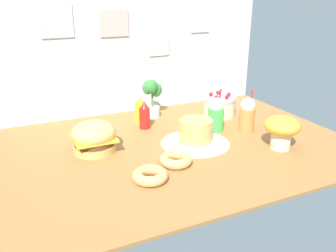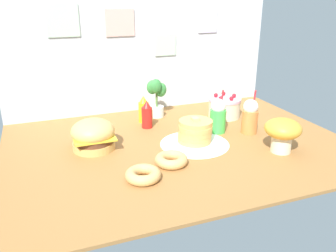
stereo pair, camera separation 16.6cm
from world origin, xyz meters
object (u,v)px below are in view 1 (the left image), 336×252
(ketchup_bottle, at_px, (145,116))
(potted_plant, at_px, (152,97))
(donut_chocolate, at_px, (176,159))
(burger, at_px, (94,137))
(cream_soda_cup, at_px, (216,115))
(donut_pink_glaze, at_px, (150,175))
(mushroom_stool, at_px, (282,129))
(pancake_stack, at_px, (196,133))
(orange_float_cup, at_px, (247,115))
(mustard_bottle, at_px, (140,111))
(layer_cake, at_px, (219,106))

(ketchup_bottle, distance_m, potted_plant, 0.28)
(donut_chocolate, xyz_separation_m, potted_plant, (0.21, 0.89, 0.15))
(burger, xyz_separation_m, cream_soda_cup, (0.94, -0.02, 0.03))
(donut_pink_glaze, distance_m, mushroom_stool, 0.98)
(pancake_stack, relative_size, ketchup_bottle, 1.70)
(cream_soda_cup, bearing_deg, donut_pink_glaze, -145.92)
(cream_soda_cup, height_order, orange_float_cup, same)
(mustard_bottle, xyz_separation_m, potted_plant, (0.14, 0.09, 0.08))
(burger, xyz_separation_m, layer_cake, (1.16, 0.27, -0.01))
(cream_soda_cup, bearing_deg, layer_cake, 52.79)
(layer_cake, relative_size, mustard_bottle, 1.25)
(orange_float_cup, bearing_deg, pancake_stack, -173.75)
(mustard_bottle, xyz_separation_m, donut_pink_glaze, (-0.29, -0.92, -0.07))
(donut_chocolate, xyz_separation_m, mushroom_stool, (0.76, -0.08, 0.11))
(cream_soda_cup, distance_m, potted_plant, 0.60)
(donut_chocolate, bearing_deg, cream_soda_cup, 36.05)
(pancake_stack, bearing_deg, potted_plant, 95.04)
(burger, relative_size, donut_chocolate, 1.43)
(pancake_stack, distance_m, layer_cake, 0.65)
(pancake_stack, height_order, mustard_bottle, mustard_bottle)
(ketchup_bottle, bearing_deg, donut_pink_glaze, -109.10)
(orange_float_cup, bearing_deg, potted_plant, 131.57)
(potted_plant, bearing_deg, donut_chocolate, -103.32)
(pancake_stack, bearing_deg, ketchup_bottle, 116.53)
(ketchup_bottle, bearing_deg, potted_plant, 54.74)
(donut_chocolate, bearing_deg, pancake_stack, 40.96)
(ketchup_bottle, bearing_deg, layer_cake, 0.86)
(donut_pink_glaze, relative_size, potted_plant, 0.61)
(pancake_stack, height_order, cream_soda_cup, cream_soda_cup)
(ketchup_bottle, xyz_separation_m, donut_chocolate, (-0.05, -0.67, -0.07))
(cream_soda_cup, bearing_deg, orange_float_cup, -24.51)
(layer_cake, xyz_separation_m, mustard_bottle, (-0.68, 0.12, 0.02))
(cream_soda_cup, bearing_deg, pancake_stack, -149.76)
(pancake_stack, bearing_deg, donut_pink_glaze, -144.01)
(ketchup_bottle, distance_m, mustard_bottle, 0.13)
(layer_cake, xyz_separation_m, donut_pink_glaze, (-0.97, -0.80, -0.05))
(potted_plant, bearing_deg, orange_float_cup, -48.43)
(mustard_bottle, height_order, donut_chocolate, mustard_bottle)
(burger, height_order, potted_plant, potted_plant)
(mustard_bottle, bearing_deg, orange_float_cup, -37.05)
(pancake_stack, height_order, donut_pink_glaze, pancake_stack)
(cream_soda_cup, relative_size, donut_pink_glaze, 1.61)
(layer_cake, bearing_deg, burger, -166.99)
(potted_plant, bearing_deg, burger, -142.21)
(mustard_bottle, relative_size, mushroom_stool, 0.91)
(ketchup_bottle, bearing_deg, cream_soda_cup, -30.57)
(burger, bearing_deg, mushroom_stool, -22.88)
(donut_chocolate, bearing_deg, mushroom_stool, -6.34)
(ketchup_bottle, bearing_deg, mustard_bottle, 83.95)
(pancake_stack, distance_m, donut_chocolate, 0.36)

